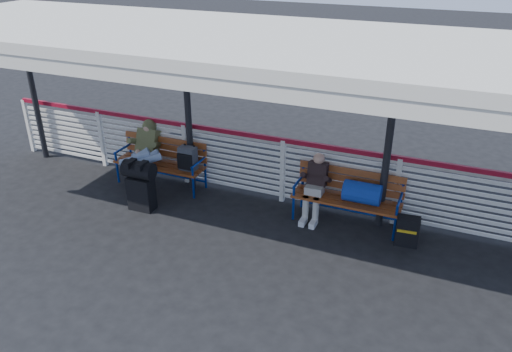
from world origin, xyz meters
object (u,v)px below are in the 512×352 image
at_px(luggage_stack, 140,183).
at_px(traveler_man, 143,154).
at_px(bench_left, 169,158).
at_px(bench_right, 355,193).
at_px(suitcase_side, 407,231).
at_px(companion_person, 315,186).

bearing_deg(luggage_stack, traveler_man, 117.14).
relative_size(bench_left, bench_right, 1.00).
height_order(bench_right, suitcase_side, bench_right).
relative_size(traveler_man, suitcase_side, 3.12).
bearing_deg(bench_right, luggage_stack, -165.13).
xyz_separation_m(bench_right, suitcase_side, (0.92, -0.29, -0.35)).
distance_m(companion_person, suitcase_side, 1.66).
relative_size(luggage_stack, traveler_man, 0.60).
xyz_separation_m(luggage_stack, companion_person, (2.90, 0.92, 0.09)).
bearing_deg(traveler_man, companion_person, 4.98).
distance_m(bench_right, traveler_man, 3.95).
xyz_separation_m(bench_left, traveler_man, (-0.34, -0.34, 0.15)).
relative_size(luggage_stack, bench_left, 0.51).
bearing_deg(suitcase_side, bench_right, 157.50).
bearing_deg(luggage_stack, companion_person, 15.82).
bearing_deg(companion_person, traveler_man, -175.02).
height_order(traveler_man, suitcase_side, traveler_man).
bearing_deg(traveler_man, luggage_stack, -61.12).
xyz_separation_m(luggage_stack, suitcase_side, (4.50, 0.66, -0.26)).
xyz_separation_m(bench_right, traveler_man, (-3.93, -0.32, 0.14)).
bearing_deg(traveler_man, bench_left, 45.12).
xyz_separation_m(bench_left, companion_person, (2.91, -0.06, 0.00)).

